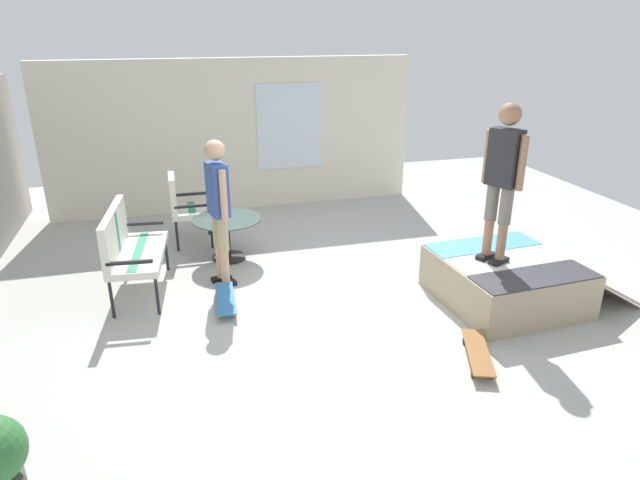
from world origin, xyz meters
name	(u,v)px	position (x,y,z in m)	size (l,w,h in m)	color
ground_plane	(327,306)	(0.00, 0.00, -0.05)	(12.00, 12.00, 0.10)	#B2B2AD
house_facade	(236,135)	(3.80, 0.49, 1.23)	(0.23, 6.00, 2.45)	silver
skate_ramp	(507,280)	(-0.48, -1.97, 0.26)	(1.52, 2.14, 0.52)	tan
patio_bench	(127,244)	(0.84, 2.13, 0.62)	(1.30, 0.67, 1.02)	black
patio_chair_near_house	(183,202)	(2.28, 1.46, 0.61)	(0.62, 0.55, 1.02)	black
patio_table	(227,230)	(1.56, 0.93, 0.40)	(0.90, 0.90, 0.57)	black
person_watching	(218,202)	(0.81, 1.08, 1.03)	(0.47, 0.30, 1.76)	black
person_skater	(503,172)	(-0.47, -1.75, 1.51)	(0.44, 0.33, 1.70)	black
skateboard_by_bench	(226,299)	(0.23, 1.12, 0.08)	(0.81, 0.24, 0.10)	#3372B2
skateboard_spare	(478,352)	(-1.48, -1.04, 0.08)	(0.82, 0.48, 0.10)	brown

